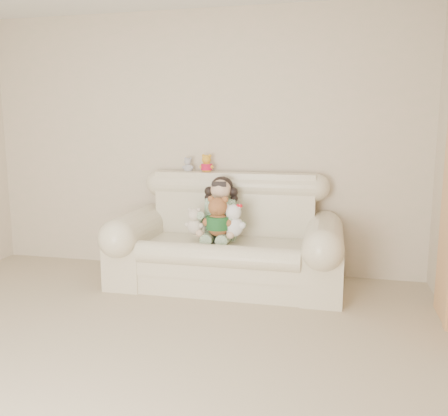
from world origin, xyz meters
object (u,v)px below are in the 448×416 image
Objects in this scene: sofa at (226,231)px; cream_teddy at (194,218)px; brown_teddy at (218,213)px; white_cat at (234,217)px; seated_child at (221,208)px.

cream_teddy is (-0.27, -0.11, 0.13)m from sofa.
sofa is 0.24m from brown_teddy.
white_cat is at bearing -49.90° from sofa.
sofa is at bearing 20.87° from cream_teddy.
brown_teddy is (-0.05, -0.13, 0.20)m from sofa.
cream_teddy is (-0.23, 0.02, -0.07)m from brown_teddy.
brown_teddy is at bearing -85.86° from seated_child.
seated_child reaches higher than white_cat.
white_cat reaches higher than cream_teddy.
seated_child is 0.25m from white_cat.
brown_teddy reaches higher than white_cat.
seated_child is 1.71× the size of white_cat.
white_cat is (0.09, -0.11, 0.16)m from sofa.
sofa is at bearing 126.49° from white_cat.
sofa is 4.94× the size of brown_teddy.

